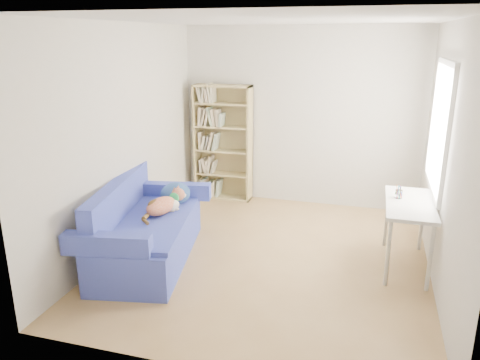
{
  "coord_description": "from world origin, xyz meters",
  "views": [
    {
      "loc": [
        1.04,
        -4.79,
        2.44
      ],
      "look_at": [
        -0.39,
        0.17,
        0.85
      ],
      "focal_mm": 35.0,
      "sensor_mm": 36.0,
      "label": 1
    }
  ],
  "objects_px": {
    "bookshelf": "(223,147)",
    "desk": "(409,210)",
    "sofa": "(146,230)",
    "pen_cup": "(399,193)"
  },
  "relations": [
    {
      "from": "desk",
      "to": "pen_cup",
      "type": "xyz_separation_m",
      "value": [
        -0.12,
        0.11,
        0.14
      ]
    },
    {
      "from": "sofa",
      "to": "pen_cup",
      "type": "height_order",
      "value": "sofa"
    },
    {
      "from": "desk",
      "to": "sofa",
      "type": "bearing_deg",
      "value": -167.97
    },
    {
      "from": "sofa",
      "to": "desk",
      "type": "distance_m",
      "value": 2.9
    },
    {
      "from": "bookshelf",
      "to": "desk",
      "type": "xyz_separation_m",
      "value": [
        2.63,
        -1.64,
        -0.15
      ]
    },
    {
      "from": "bookshelf",
      "to": "desk",
      "type": "bearing_deg",
      "value": -31.89
    },
    {
      "from": "sofa",
      "to": "pen_cup",
      "type": "bearing_deg",
      "value": 3.96
    },
    {
      "from": "bookshelf",
      "to": "pen_cup",
      "type": "xyz_separation_m",
      "value": [
        2.51,
        -1.53,
        -0.0
      ]
    },
    {
      "from": "sofa",
      "to": "desk",
      "type": "height_order",
      "value": "sofa"
    },
    {
      "from": "sofa",
      "to": "bookshelf",
      "type": "relative_size",
      "value": 1.12
    }
  ]
}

